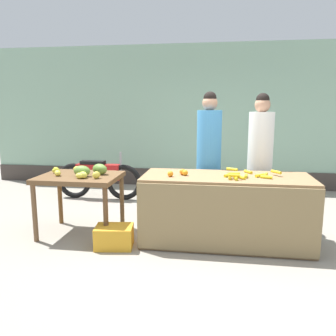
{
  "coord_description": "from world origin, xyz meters",
  "views": [
    {
      "loc": [
        0.28,
        -4.04,
        1.65
      ],
      "look_at": [
        -0.36,
        0.15,
        0.89
      ],
      "focal_mm": 35.91,
      "sensor_mm": 36.0,
      "label": 1
    }
  ],
  "objects_px": {
    "vendor_woman_white_shirt": "(260,161)",
    "parked_motorcycle": "(99,177)",
    "vendor_woman_blue_shirt": "(209,159)",
    "produce_crate": "(114,237)",
    "produce_sack": "(151,198)"
  },
  "relations": [
    {
      "from": "parked_motorcycle",
      "to": "produce_crate",
      "type": "xyz_separation_m",
      "value": [
        0.94,
        -2.07,
        -0.27
      ]
    },
    {
      "from": "vendor_woman_white_shirt",
      "to": "vendor_woman_blue_shirt",
      "type": "bearing_deg",
      "value": -177.32
    },
    {
      "from": "vendor_woman_white_shirt",
      "to": "parked_motorcycle",
      "type": "xyz_separation_m",
      "value": [
        -2.72,
        1.02,
        -0.53
      ]
    },
    {
      "from": "produce_sack",
      "to": "vendor_woman_white_shirt",
      "type": "bearing_deg",
      "value": -7.63
    },
    {
      "from": "vendor_woman_white_shirt",
      "to": "produce_crate",
      "type": "distance_m",
      "value": 2.22
    },
    {
      "from": "vendor_woman_white_shirt",
      "to": "produce_sack",
      "type": "xyz_separation_m",
      "value": [
        -1.59,
        0.21,
        -0.66
      ]
    },
    {
      "from": "parked_motorcycle",
      "to": "produce_sack",
      "type": "bearing_deg",
      "value": -35.4
    },
    {
      "from": "parked_motorcycle",
      "to": "produce_crate",
      "type": "bearing_deg",
      "value": -65.49
    },
    {
      "from": "vendor_woman_blue_shirt",
      "to": "parked_motorcycle",
      "type": "height_order",
      "value": "vendor_woman_blue_shirt"
    },
    {
      "from": "vendor_woman_blue_shirt",
      "to": "parked_motorcycle",
      "type": "bearing_deg",
      "value": 152.46
    },
    {
      "from": "vendor_woman_white_shirt",
      "to": "parked_motorcycle",
      "type": "distance_m",
      "value": 2.96
    },
    {
      "from": "produce_crate",
      "to": "produce_sack",
      "type": "height_order",
      "value": "produce_sack"
    },
    {
      "from": "vendor_woman_blue_shirt",
      "to": "produce_crate",
      "type": "bearing_deg",
      "value": -136.66
    },
    {
      "from": "vendor_woman_blue_shirt",
      "to": "parked_motorcycle",
      "type": "distance_m",
      "value": 2.34
    },
    {
      "from": "produce_crate",
      "to": "vendor_woman_blue_shirt",
      "type": "bearing_deg",
      "value": 43.34
    }
  ]
}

